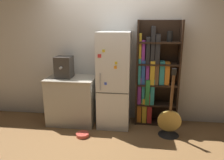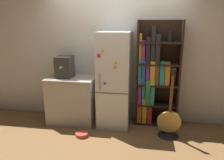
% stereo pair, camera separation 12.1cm
% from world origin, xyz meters
% --- Properties ---
extents(ground_plane, '(16.00, 16.00, 0.00)m').
position_xyz_m(ground_plane, '(0.00, 0.00, 0.00)').
color(ground_plane, olive).
extents(wall_back, '(8.00, 0.05, 2.60)m').
position_xyz_m(wall_back, '(0.00, 0.47, 1.30)').
color(wall_back, silver).
rests_on(wall_back, ground_plane).
extents(refrigerator, '(0.57, 0.63, 1.73)m').
position_xyz_m(refrigerator, '(-0.00, 0.15, 0.87)').
color(refrigerator, white).
rests_on(refrigerator, ground_plane).
extents(bookshelf, '(0.78, 0.31, 1.93)m').
position_xyz_m(bookshelf, '(0.70, 0.32, 0.91)').
color(bookshelf, black).
rests_on(bookshelf, ground_plane).
extents(kitchen_counter, '(0.89, 0.63, 0.89)m').
position_xyz_m(kitchen_counter, '(-0.81, 0.15, 0.45)').
color(kitchen_counter, '#BCB7A8').
rests_on(kitchen_counter, ground_plane).
extents(espresso_machine, '(0.30, 0.35, 0.40)m').
position_xyz_m(espresso_machine, '(-0.94, 0.15, 1.09)').
color(espresso_machine, '#38332D').
rests_on(espresso_machine, kitchen_counter).
extents(guitar, '(0.40, 0.36, 1.20)m').
position_xyz_m(guitar, '(0.99, -0.16, 0.17)').
color(guitar, black).
rests_on(guitar, ground_plane).
extents(pet_bowl, '(0.22, 0.22, 0.06)m').
position_xyz_m(pet_bowl, '(-0.48, -0.41, 0.03)').
color(pet_bowl, '#D84C3F').
rests_on(pet_bowl, ground_plane).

